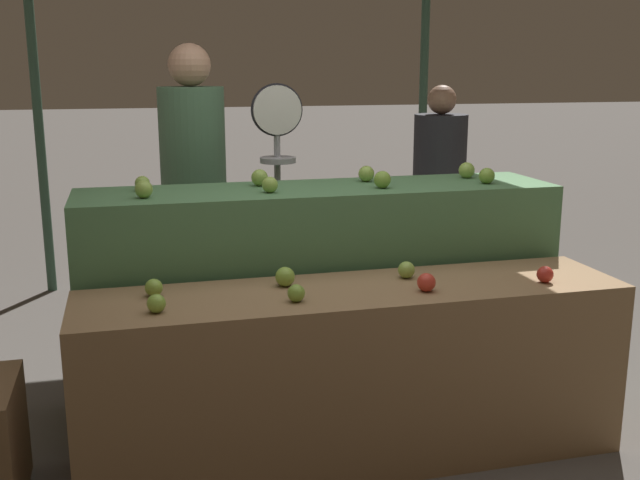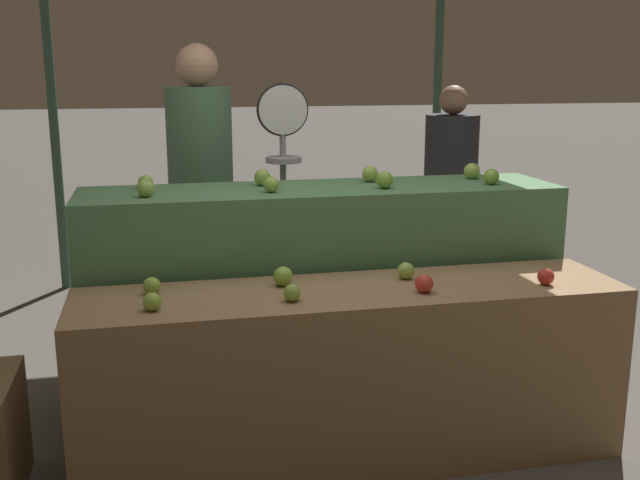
# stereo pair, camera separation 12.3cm
# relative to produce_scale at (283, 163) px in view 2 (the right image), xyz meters

# --- Properties ---
(ground_plane) EXTENTS (60.00, 60.00, 0.00)m
(ground_plane) POSITION_rel_produce_scale_xyz_m (0.10, -1.16, -1.18)
(ground_plane) COLOR #59544F
(display_counter_front) EXTENTS (2.35, 0.55, 0.78)m
(display_counter_front) POSITION_rel_produce_scale_xyz_m (0.10, -1.16, -0.79)
(display_counter_front) COLOR olive
(display_counter_front) RESTS_ON ground_plane
(display_counter_back) EXTENTS (2.35, 0.55, 1.12)m
(display_counter_back) POSITION_rel_produce_scale_xyz_m (0.10, -0.56, -0.62)
(display_counter_back) COLOR #4C7A4C
(display_counter_back) RESTS_ON ground_plane
(apple_front_0) EXTENTS (0.07, 0.07, 0.07)m
(apple_front_0) POSITION_rel_produce_scale_xyz_m (-0.74, -1.27, -0.36)
(apple_front_0) COLOR #84AD3D
(apple_front_0) RESTS_ON display_counter_front
(apple_front_1) EXTENTS (0.07, 0.07, 0.07)m
(apple_front_1) POSITION_rel_produce_scale_xyz_m (-0.19, -1.27, -0.36)
(apple_front_1) COLOR #7AA338
(apple_front_1) RESTS_ON display_counter_front
(apple_front_2) EXTENTS (0.08, 0.08, 0.08)m
(apple_front_2) POSITION_rel_produce_scale_xyz_m (0.37, -1.27, -0.36)
(apple_front_2) COLOR red
(apple_front_2) RESTS_ON display_counter_front
(apple_front_3) EXTENTS (0.07, 0.07, 0.07)m
(apple_front_3) POSITION_rel_produce_scale_xyz_m (0.93, -1.28, -0.36)
(apple_front_3) COLOR #B72D23
(apple_front_3) RESTS_ON display_counter_front
(apple_front_4) EXTENTS (0.07, 0.07, 0.07)m
(apple_front_4) POSITION_rel_produce_scale_xyz_m (-0.74, -1.06, -0.36)
(apple_front_4) COLOR #84AD3D
(apple_front_4) RESTS_ON display_counter_front
(apple_front_5) EXTENTS (0.08, 0.08, 0.08)m
(apple_front_5) POSITION_rel_produce_scale_xyz_m (-0.18, -1.05, -0.36)
(apple_front_5) COLOR #84AD3D
(apple_front_5) RESTS_ON display_counter_front
(apple_front_6) EXTENTS (0.08, 0.08, 0.08)m
(apple_front_6) POSITION_rel_produce_scale_xyz_m (0.37, -1.06, -0.36)
(apple_front_6) COLOR #8EB247
(apple_front_6) RESTS_ON display_counter_front
(apple_back_0) EXTENTS (0.08, 0.08, 0.08)m
(apple_back_0) POSITION_rel_produce_scale_xyz_m (-0.75, -0.66, -0.02)
(apple_back_0) COLOR #8EB247
(apple_back_0) RESTS_ON display_counter_back
(apple_back_1) EXTENTS (0.08, 0.08, 0.08)m
(apple_back_1) POSITION_rel_produce_scale_xyz_m (-0.17, -0.66, -0.02)
(apple_back_1) COLOR #8EB247
(apple_back_1) RESTS_ON display_counter_back
(apple_back_2) EXTENTS (0.08, 0.08, 0.08)m
(apple_back_2) POSITION_rel_produce_scale_xyz_m (0.38, -0.66, -0.01)
(apple_back_2) COLOR #7AA338
(apple_back_2) RESTS_ON display_counter_back
(apple_back_3) EXTENTS (0.08, 0.08, 0.08)m
(apple_back_3) POSITION_rel_produce_scale_xyz_m (0.94, -0.66, -0.02)
(apple_back_3) COLOR #7AA338
(apple_back_3) RESTS_ON display_counter_back
(apple_back_4) EXTENTS (0.07, 0.07, 0.07)m
(apple_back_4) POSITION_rel_produce_scale_xyz_m (-0.75, -0.45, -0.02)
(apple_back_4) COLOR #8EB247
(apple_back_4) RESTS_ON display_counter_back
(apple_back_5) EXTENTS (0.08, 0.08, 0.08)m
(apple_back_5) POSITION_rel_produce_scale_xyz_m (-0.18, -0.45, -0.01)
(apple_back_5) COLOR #8EB247
(apple_back_5) RESTS_ON display_counter_back
(apple_back_6) EXTENTS (0.08, 0.08, 0.08)m
(apple_back_6) POSITION_rel_produce_scale_xyz_m (0.37, -0.44, -0.01)
(apple_back_6) COLOR #8EB247
(apple_back_6) RESTS_ON display_counter_back
(apple_back_7) EXTENTS (0.08, 0.08, 0.08)m
(apple_back_7) POSITION_rel_produce_scale_xyz_m (0.93, -0.46, -0.01)
(apple_back_7) COLOR #8EB247
(apple_back_7) RESTS_ON display_counter_back
(produce_scale) EXTENTS (0.29, 0.20, 1.61)m
(produce_scale) POSITION_rel_produce_scale_xyz_m (0.00, 0.00, 0.00)
(produce_scale) COLOR #99999E
(produce_scale) RESTS_ON ground_plane
(person_vendor_at_scale) EXTENTS (0.49, 0.49, 1.83)m
(person_vendor_at_scale) POSITION_rel_produce_scale_xyz_m (-0.44, 0.28, -0.12)
(person_vendor_at_scale) COLOR #2D2D38
(person_vendor_at_scale) RESTS_ON ground_plane
(person_customer_left) EXTENTS (0.49, 0.49, 1.57)m
(person_customer_left) POSITION_rel_produce_scale_xyz_m (1.39, 0.95, -0.28)
(person_customer_left) COLOR #2D2D38
(person_customer_left) RESTS_ON ground_plane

